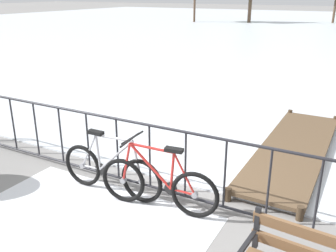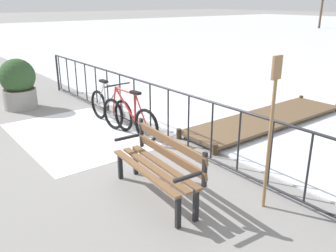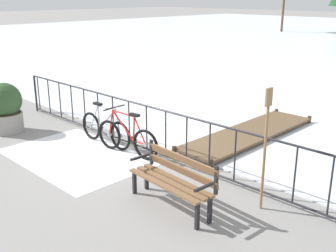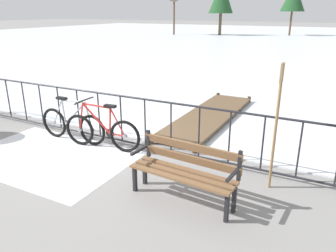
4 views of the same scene
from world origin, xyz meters
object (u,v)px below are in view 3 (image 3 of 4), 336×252
object	(u,v)px
bicycle_second	(105,129)
planter_with_shrub	(5,108)
bicycle_near_railing	(127,138)
oar_upright	(265,142)
park_bench	(174,176)

from	to	relation	value
bicycle_second	planter_with_shrub	bearing A→B (deg)	-155.08
bicycle_near_railing	oar_upright	bearing A→B (deg)	-0.44
park_bench	bicycle_second	bearing A→B (deg)	162.66
planter_with_shrub	oar_upright	world-z (taller)	oar_upright
bicycle_second	oar_upright	xyz separation A→B (m)	(4.16, -0.06, 0.77)
park_bench	oar_upright	distance (m)	1.53
bicycle_near_railing	park_bench	xyz separation A→B (m)	(2.28, -0.93, 0.14)
planter_with_shrub	oar_upright	size ratio (longest dim) A/B	0.63
park_bench	oar_upright	world-z (taller)	oar_upright
park_bench	planter_with_shrub	world-z (taller)	planter_with_shrub
bicycle_second	oar_upright	world-z (taller)	oar_upright
bicycle_near_railing	oar_upright	size ratio (longest dim) A/B	0.86
bicycle_second	bicycle_near_railing	bearing A→B (deg)	-2.66
planter_with_shrub	oar_upright	bearing A→B (deg)	9.37
planter_with_shrub	oar_upright	xyz separation A→B (m)	(6.67, 1.10, 0.52)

